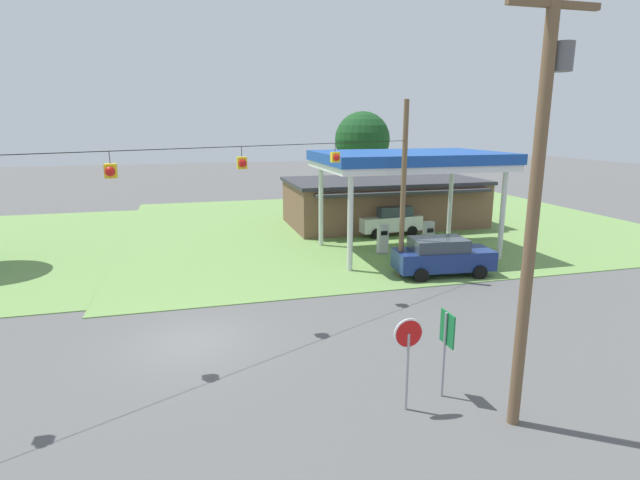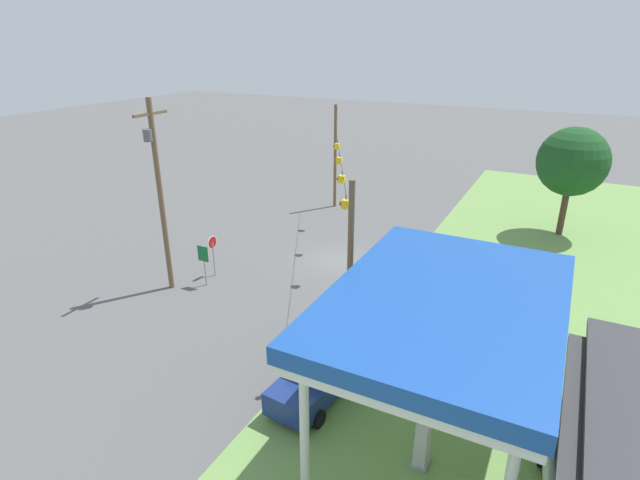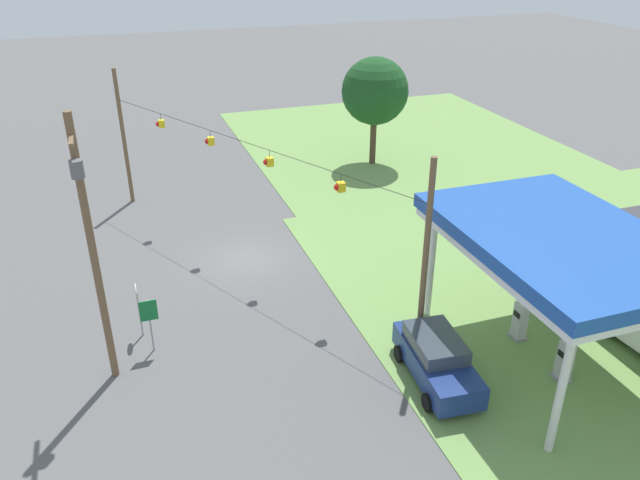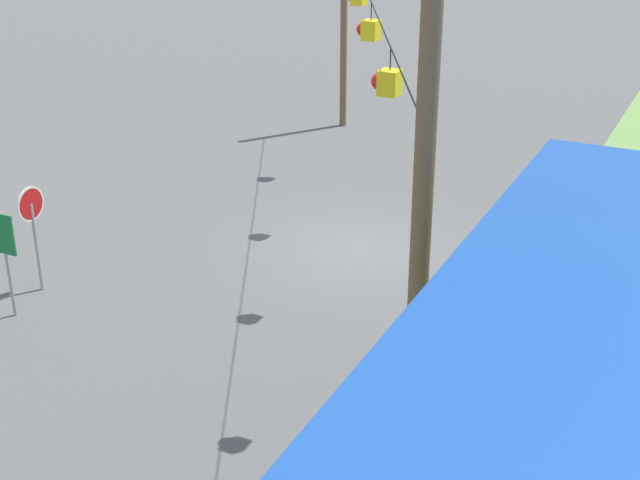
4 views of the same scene
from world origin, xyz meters
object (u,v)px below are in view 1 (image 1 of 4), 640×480
object	(u,v)px
tree_behind_station	(362,140)
utility_pole_main	(537,189)
fuel_pump_near	(383,240)
stop_sign_roadside	(408,344)
gas_station_store	(384,202)
car_at_pumps_front	(442,256)
gas_station_canopy	(409,161)
fuel_pump_far	(428,237)
car_at_pumps_rear	(389,220)
route_sign	(446,337)

from	to	relation	value
tree_behind_station	utility_pole_main	bearing A→B (deg)	-103.36
fuel_pump_near	stop_sign_roadside	distance (m)	15.86
gas_station_store	car_at_pumps_front	size ratio (longest dim) A/B	2.84
utility_pole_main	gas_station_canopy	bearing A→B (deg)	74.63
tree_behind_station	fuel_pump_far	bearing A→B (deg)	-96.92
stop_sign_roadside	utility_pole_main	xyz separation A→B (m)	(2.35, -1.22, 3.97)
car_at_pumps_front	car_at_pumps_rear	world-z (taller)	car_at_pumps_rear
gas_station_canopy	fuel_pump_near	xyz separation A→B (m)	(-1.41, -0.00, -4.35)
stop_sign_roadside	tree_behind_station	distance (m)	34.05
fuel_pump_near	car_at_pumps_front	size ratio (longest dim) A/B	0.35
car_at_pumps_rear	utility_pole_main	bearing A→B (deg)	71.21
fuel_pump_far	utility_pole_main	size ratio (longest dim) A/B	0.17
utility_pole_main	tree_behind_station	distance (m)	34.36
car_at_pumps_front	route_sign	distance (m)	11.36
car_at_pumps_rear	route_sign	bearing A→B (deg)	67.06
car_at_pumps_rear	stop_sign_roadside	xyz separation A→B (m)	(-7.67, -19.46, 0.82)
route_sign	fuel_pump_near	bearing A→B (deg)	74.18
gas_station_canopy	utility_pole_main	world-z (taller)	utility_pole_main
car_at_pumps_front	car_at_pumps_rear	bearing A→B (deg)	88.47
gas_station_store	route_sign	distance (m)	23.61
tree_behind_station	car_at_pumps_front	bearing A→B (deg)	-99.60
fuel_pump_far	car_at_pumps_front	size ratio (longest dim) A/B	0.35
car_at_pumps_rear	tree_behind_station	distance (m)	13.87
stop_sign_roadside	tree_behind_station	xyz separation A→B (m)	(10.30, 32.21, 3.98)
fuel_pump_far	car_at_pumps_rear	size ratio (longest dim) A/B	0.40
gas_station_store	stop_sign_roadside	distance (m)	24.34
gas_station_store	utility_pole_main	world-z (taller)	utility_pole_main
car_at_pumps_front	gas_station_canopy	bearing A→B (deg)	92.81
fuel_pump_near	route_sign	bearing A→B (deg)	-105.82
gas_station_canopy	fuel_pump_near	size ratio (longest dim) A/B	5.78
fuel_pump_far	tree_behind_station	xyz separation A→B (m)	(2.10, 17.32, 4.97)
fuel_pump_near	utility_pole_main	distance (m)	17.12
fuel_pump_near	gas_station_store	bearing A→B (deg)	67.67
gas_station_store	fuel_pump_far	xyz separation A→B (m)	(-0.42, -7.88, -0.85)
car_at_pumps_rear	fuel_pump_near	bearing A→B (deg)	58.95
route_sign	tree_behind_station	bearing A→B (deg)	74.15
stop_sign_roadside	gas_station_canopy	bearing A→B (deg)	-114.49
gas_station_canopy	fuel_pump_far	world-z (taller)	gas_station_canopy
gas_station_canopy	route_sign	xyz separation A→B (m)	(-5.53, -14.55, -3.45)
car_at_pumps_front	stop_sign_roadside	xyz separation A→B (m)	(-6.59, -10.33, 0.85)
gas_station_store	tree_behind_station	world-z (taller)	tree_behind_station
stop_sign_roadside	route_sign	world-z (taller)	stop_sign_roadside
gas_station_canopy	fuel_pump_near	bearing A→B (deg)	-179.94
stop_sign_roadside	utility_pole_main	bearing A→B (deg)	152.58
car_at_pumps_front	route_sign	size ratio (longest dim) A/B	2.02
car_at_pumps_front	utility_pole_main	distance (m)	13.21
stop_sign_roadside	car_at_pumps_rear	bearing A→B (deg)	-111.50
utility_pole_main	tree_behind_station	bearing A→B (deg)	76.64
fuel_pump_near	car_at_pumps_rear	distance (m)	5.12
tree_behind_station	gas_station_store	bearing A→B (deg)	-100.13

